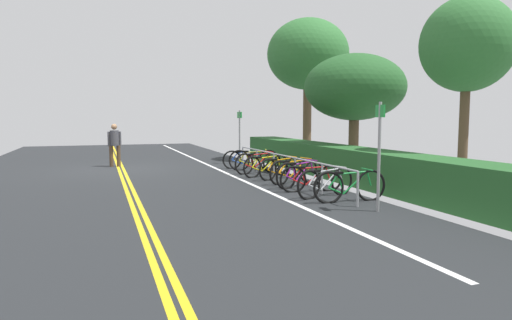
% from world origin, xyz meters
% --- Properties ---
extents(ground_plane, '(28.70, 10.36, 0.05)m').
position_xyz_m(ground_plane, '(0.00, 0.00, -0.03)').
color(ground_plane, '#232628').
extents(centre_line_yellow_inner, '(25.83, 0.10, 0.00)m').
position_xyz_m(centre_line_yellow_inner, '(0.00, -0.08, 0.00)').
color(centre_line_yellow_inner, gold).
rests_on(centre_line_yellow_inner, ground_plane).
extents(centre_line_yellow_outer, '(25.83, 0.10, 0.00)m').
position_xyz_m(centre_line_yellow_outer, '(0.00, 0.08, 0.00)').
color(centre_line_yellow_outer, gold).
rests_on(centre_line_yellow_outer, ground_plane).
extents(bike_lane_stripe_white, '(25.83, 0.12, 0.00)m').
position_xyz_m(bike_lane_stripe_white, '(0.00, 3.24, 0.00)').
color(bike_lane_stripe_white, white).
rests_on(bike_lane_stripe_white, ground_plane).
extents(bike_rack, '(7.97, 0.05, 0.76)m').
position_xyz_m(bike_rack, '(4.75, 4.33, 0.58)').
color(bike_rack, '#9EA0A5').
rests_on(bike_rack, ground_plane).
extents(bicycle_0, '(0.46, 1.71, 0.70)m').
position_xyz_m(bicycle_0, '(1.33, 4.28, 0.33)').
color(bicycle_0, black).
rests_on(bicycle_0, ground_plane).
extents(bicycle_1, '(0.67, 1.69, 0.76)m').
position_xyz_m(bicycle_1, '(2.00, 4.36, 0.36)').
color(bicycle_1, black).
rests_on(bicycle_1, ground_plane).
extents(bicycle_2, '(0.56, 1.77, 0.74)m').
position_xyz_m(bicycle_2, '(2.80, 4.23, 0.35)').
color(bicycle_2, black).
rests_on(bicycle_2, ground_plane).
extents(bicycle_3, '(0.66, 1.71, 0.71)m').
position_xyz_m(bicycle_3, '(3.60, 4.21, 0.33)').
color(bicycle_3, black).
rests_on(bicycle_3, ground_plane).
extents(bicycle_4, '(0.67, 1.63, 0.70)m').
position_xyz_m(bicycle_4, '(4.32, 4.42, 0.32)').
color(bicycle_4, black).
rests_on(bicycle_4, ground_plane).
extents(bicycle_5, '(0.66, 1.72, 0.72)m').
position_xyz_m(bicycle_5, '(5.21, 4.45, 0.34)').
color(bicycle_5, black).
rests_on(bicycle_5, ground_plane).
extents(bicycle_6, '(0.66, 1.63, 0.74)m').
position_xyz_m(bicycle_6, '(5.91, 4.31, 0.35)').
color(bicycle_6, black).
rests_on(bicycle_6, ground_plane).
extents(bicycle_7, '(0.46, 1.64, 0.71)m').
position_xyz_m(bicycle_7, '(6.68, 4.26, 0.33)').
color(bicycle_7, black).
rests_on(bicycle_7, ground_plane).
extents(bicycle_8, '(0.63, 1.71, 0.72)m').
position_xyz_m(bicycle_8, '(7.44, 4.26, 0.34)').
color(bicycle_8, black).
rests_on(bicycle_8, ground_plane).
extents(bicycle_9, '(0.46, 1.76, 0.75)m').
position_xyz_m(bicycle_9, '(8.17, 4.47, 0.35)').
color(bicycle_9, black).
rests_on(bicycle_9, ground_plane).
extents(pedestrian, '(0.32, 0.49, 1.59)m').
position_xyz_m(pedestrian, '(-0.82, -0.17, 0.91)').
color(pedestrian, '#4C3826').
rests_on(pedestrian, ground_plane).
extents(sign_post_near, '(0.36, 0.08, 2.10)m').
position_xyz_m(sign_post_near, '(-0.20, 4.51, 1.27)').
color(sign_post_near, gray).
rests_on(sign_post_near, ground_plane).
extents(sign_post_far, '(0.36, 0.08, 2.15)m').
position_xyz_m(sign_post_far, '(9.23, 4.47, 1.30)').
color(sign_post_far, gray).
rests_on(sign_post_far, ground_plane).
extents(hedge_backdrop, '(16.92, 1.16, 0.97)m').
position_xyz_m(hedge_backdrop, '(6.25, 6.19, 0.48)').
color(hedge_backdrop, '#235626').
rests_on(hedge_backdrop, ground_plane).
extents(tree_near_left, '(3.44, 3.44, 5.96)m').
position_xyz_m(tree_near_left, '(-0.80, 7.72, 4.45)').
color(tree_near_left, brown).
rests_on(tree_near_left, ground_plane).
extents(tree_mid, '(3.37, 3.37, 3.95)m').
position_xyz_m(tree_mid, '(3.43, 7.43, 2.83)').
color(tree_mid, brown).
rests_on(tree_mid, ground_plane).
extents(tree_far_right, '(2.37, 2.37, 4.92)m').
position_xyz_m(tree_far_right, '(7.38, 8.30, 3.68)').
color(tree_far_right, brown).
rests_on(tree_far_right, ground_plane).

